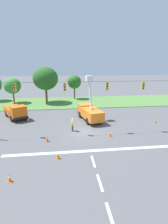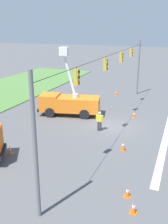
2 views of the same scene
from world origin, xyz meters
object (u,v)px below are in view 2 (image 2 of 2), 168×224
(utility_truck_bucket_lift, at_px, (69,102))
(traffic_cone_near_bucket, at_px, (133,208))
(road_worker, at_px, (100,120))
(traffic_cone_far_left, at_px, (123,146))
(traffic_cone_lane_edge_a, at_px, (128,192))
(traffic_cone_centre_line, at_px, (134,114))
(traffic_cone_mid_left, at_px, (10,150))
(traffic_cone_far_right, at_px, (116,93))

(utility_truck_bucket_lift, bearing_deg, traffic_cone_near_bucket, -143.90)
(traffic_cone_near_bucket, bearing_deg, utility_truck_bucket_lift, 36.10)
(road_worker, distance_m, traffic_cone_far_left, 4.26)
(road_worker, height_order, traffic_cone_near_bucket, road_worker)
(traffic_cone_lane_edge_a, height_order, traffic_cone_centre_line, traffic_cone_centre_line)
(traffic_cone_far_left, xyz_separation_m, traffic_cone_centre_line, (7.64, 0.65, -0.04))
(utility_truck_bucket_lift, bearing_deg, traffic_cone_centre_line, -76.51)
(utility_truck_bucket_lift, xyz_separation_m, traffic_cone_lane_edge_a, (-11.47, -8.68, -1.08))
(traffic_cone_centre_line, bearing_deg, traffic_cone_far_left, -175.16)
(traffic_cone_mid_left, xyz_separation_m, traffic_cone_centre_line, (11.13, -6.88, 0.08))
(traffic_cone_mid_left, xyz_separation_m, traffic_cone_far_left, (3.49, -7.53, 0.12))
(road_worker, relative_size, traffic_cone_centre_line, 2.40)
(traffic_cone_lane_edge_a, xyz_separation_m, traffic_cone_far_right, (21.16, 6.14, 0.04))
(traffic_cone_mid_left, relative_size, traffic_cone_centre_line, 0.82)
(traffic_cone_lane_edge_a, distance_m, traffic_cone_far_left, 5.61)
(road_worker, xyz_separation_m, traffic_cone_centre_line, (4.53, -2.21, -0.64))
(traffic_cone_lane_edge_a, bearing_deg, traffic_cone_near_bucket, -154.93)
(traffic_cone_far_right, bearing_deg, traffic_cone_near_bucket, -163.32)
(utility_truck_bucket_lift, bearing_deg, traffic_cone_far_right, -14.68)
(utility_truck_bucket_lift, distance_m, traffic_cone_mid_left, 9.64)
(road_worker, bearing_deg, traffic_cone_centre_line, -26.03)
(utility_truck_bucket_lift, xyz_separation_m, traffic_cone_mid_left, (-9.57, 0.37, -1.11))
(traffic_cone_lane_edge_a, distance_m, traffic_cone_centre_line, 13.21)
(traffic_cone_centre_line, bearing_deg, traffic_cone_mid_left, 148.26)
(traffic_cone_far_right, bearing_deg, utility_truck_bucket_lift, 165.32)
(traffic_cone_near_bucket, bearing_deg, traffic_cone_centre_line, 10.83)
(traffic_cone_mid_left, height_order, traffic_cone_near_bucket, traffic_cone_near_bucket)
(road_worker, xyz_separation_m, traffic_cone_mid_left, (-6.59, 4.67, -0.72))
(traffic_cone_mid_left, height_order, traffic_cone_lane_edge_a, traffic_cone_lane_edge_a)
(traffic_cone_near_bucket, distance_m, traffic_cone_lane_edge_a, 1.31)
(traffic_cone_lane_edge_a, relative_size, traffic_cone_centre_line, 0.88)
(utility_truck_bucket_lift, bearing_deg, traffic_cone_far_left, -130.32)
(traffic_cone_near_bucket, xyz_separation_m, traffic_cone_lane_edge_a, (1.19, 0.56, -0.01))
(utility_truck_bucket_lift, height_order, road_worker, utility_truck_bucket_lift)
(traffic_cone_lane_edge_a, xyz_separation_m, traffic_cone_centre_line, (13.04, 2.16, 0.05))
(traffic_cone_mid_left, bearing_deg, traffic_cone_far_left, -65.13)
(traffic_cone_far_right, distance_m, traffic_cone_centre_line, 9.04)
(traffic_cone_mid_left, bearing_deg, utility_truck_bucket_lift, -2.22)
(traffic_cone_near_bucket, relative_size, traffic_cone_far_left, 0.83)
(traffic_cone_near_bucket, xyz_separation_m, traffic_cone_far_right, (22.35, 6.69, 0.03))
(traffic_cone_mid_left, distance_m, traffic_cone_centre_line, 13.09)
(utility_truck_bucket_lift, relative_size, traffic_cone_far_right, 9.56)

